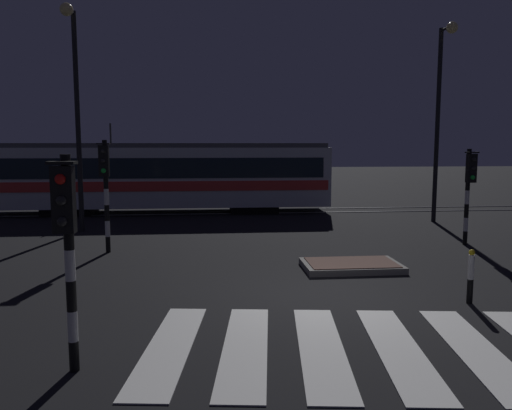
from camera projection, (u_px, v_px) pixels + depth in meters
The scene contains 12 objects.
ground_plane at pixel (321, 298), 10.62m from camera, with size 120.00×120.00×0.00m, color black.
rail_near at pixel (259, 213), 23.49m from camera, with size 80.00×0.12×0.03m, color #59595E.
rail_far at pixel (256, 209), 24.91m from camera, with size 80.00×0.12×0.03m, color #59595E.
crosswalk_zebra at pixel (359, 348), 7.96m from camera, with size 7.10×4.42×0.02m.
traffic_island at pixel (351, 265), 13.07m from camera, with size 2.48×1.48×0.18m.
traffic_light_corner_far_right at pixel (469, 182), 15.90m from camera, with size 0.36×0.42×3.06m.
traffic_light_corner_far_left at pixel (105, 179), 14.73m from camera, with size 0.36×0.42×3.33m.
traffic_light_corner_near_left at pixel (67, 232), 6.87m from camera, with size 0.36×0.42×3.07m.
street_lamp_trackside_left at pixel (75, 95), 17.93m from camera, with size 0.44×1.21×7.91m.
street_lamp_trackside_right at pixel (441, 101), 20.25m from camera, with size 0.44×1.21×7.84m.
tram at pixel (163, 176), 23.57m from camera, with size 15.61×2.58×4.15m.
bollard_island_edge at pixel (471, 276), 10.19m from camera, with size 0.12×0.12×1.11m.
Camera 1 is at (-2.34, -10.14, 3.20)m, focal length 35.52 mm.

